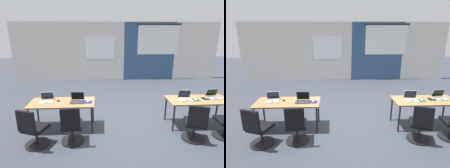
# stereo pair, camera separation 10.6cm
# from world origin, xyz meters

# --- Properties ---
(ground_plane) EXTENTS (24.00, 24.00, 0.00)m
(ground_plane) POSITION_xyz_m (0.00, 0.00, 0.00)
(ground_plane) COLOR #383D47
(back_wall_assembly) EXTENTS (10.00, 0.27, 2.80)m
(back_wall_assembly) POSITION_xyz_m (0.04, 4.20, 1.41)
(back_wall_assembly) COLOR silver
(back_wall_assembly) RESTS_ON ground
(desk_near_left) EXTENTS (1.60, 0.70, 0.72)m
(desk_near_left) POSITION_xyz_m (-1.75, -0.60, 0.66)
(desk_near_left) COLOR #A37547
(desk_near_left) RESTS_ON ground
(desk_near_right) EXTENTS (1.60, 0.70, 0.72)m
(desk_near_right) POSITION_xyz_m (1.75, -0.60, 0.66)
(desk_near_right) COLOR #A37547
(desk_near_right) RESTS_ON ground
(laptop_near_right_inner) EXTENTS (0.35, 0.30, 0.23)m
(laptop_near_right_inner) POSITION_xyz_m (1.39, -0.59, 0.77)
(laptop_near_right_inner) COLOR #B7B7BC
(laptop_near_right_inner) RESTS_ON desk_near_right
(mousepad_near_right_inner) EXTENTS (0.22, 0.19, 0.00)m
(mousepad_near_right_inner) POSITION_xyz_m (1.63, -0.66, 0.72)
(mousepad_near_right_inner) COLOR #23512D
(mousepad_near_right_inner) RESTS_ON desk_near_right
(mouse_near_right_inner) EXTENTS (0.06, 0.10, 0.03)m
(mouse_near_right_inner) POSITION_xyz_m (1.63, -0.66, 0.74)
(mouse_near_right_inner) COLOR silver
(mouse_near_right_inner) RESTS_ON mousepad_near_right_inner
(chair_near_right_inner) EXTENTS (0.56, 0.61, 0.92)m
(chair_near_right_inner) POSITION_xyz_m (1.33, -1.34, 0.38)
(chair_near_right_inner) COLOR black
(chair_near_right_inner) RESTS_ON ground
(laptop_near_left_inner) EXTENTS (0.34, 0.29, 0.23)m
(laptop_near_left_inner) POSITION_xyz_m (-1.38, -0.60, 0.77)
(laptop_near_left_inner) COLOR #333338
(laptop_near_left_inner) RESTS_ON desk_near_left
(mousepad_near_left_inner) EXTENTS (0.22, 0.19, 0.00)m
(mousepad_near_left_inner) POSITION_xyz_m (-1.11, -0.65, 0.72)
(mousepad_near_left_inner) COLOR navy
(mousepad_near_left_inner) RESTS_ON desk_near_left
(mouse_near_left_inner) EXTENTS (0.06, 0.10, 0.03)m
(mouse_near_left_inner) POSITION_xyz_m (-1.11, -0.65, 0.74)
(mouse_near_left_inner) COLOR silver
(mouse_near_left_inner) RESTS_ON mousepad_near_left_inner
(chair_near_left_inner) EXTENTS (0.52, 0.56, 0.92)m
(chair_near_left_inner) POSITION_xyz_m (-1.43, -1.29, 0.38)
(chair_near_left_inner) COLOR black
(chair_near_left_inner) RESTS_ON ground
(laptop_near_left_end) EXTENTS (0.37, 0.34, 0.23)m
(laptop_near_left_end) POSITION_xyz_m (-2.14, -0.53, 0.77)
(laptop_near_left_end) COLOR silver
(laptop_near_left_end) RESTS_ON desk_near_left
(mouse_near_left_end) EXTENTS (0.06, 0.10, 0.03)m
(mouse_near_left_end) POSITION_xyz_m (-1.86, -0.54, 0.74)
(mouse_near_left_end) COLOR black
(mouse_near_left_end) RESTS_ON desk_near_left
(chair_near_left_end) EXTENTS (0.56, 0.61, 0.92)m
(chair_near_left_end) POSITION_xyz_m (-2.22, -1.38, 0.38)
(chair_near_left_end) COLOR black
(chair_near_left_end) RESTS_ON ground
(laptop_near_right_end) EXTENTS (0.36, 0.34, 0.23)m
(laptop_near_right_end) POSITION_xyz_m (2.19, -0.52, 0.77)
(laptop_near_right_end) COLOR #9E9EA3
(laptop_near_right_end) RESTS_ON desk_near_right
(mousepad_near_right_end) EXTENTS (0.22, 0.19, 0.00)m
(mousepad_near_right_end) POSITION_xyz_m (1.97, -0.56, 0.72)
(mousepad_near_right_end) COLOR black
(mousepad_near_right_end) RESTS_ON desk_near_right
(mouse_near_right_end) EXTENTS (0.07, 0.11, 0.03)m
(mouse_near_right_end) POSITION_xyz_m (1.97, -0.56, 0.74)
(mouse_near_right_end) COLOR #B2B2B7
(mouse_near_right_end) RESTS_ON mousepad_near_right_end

